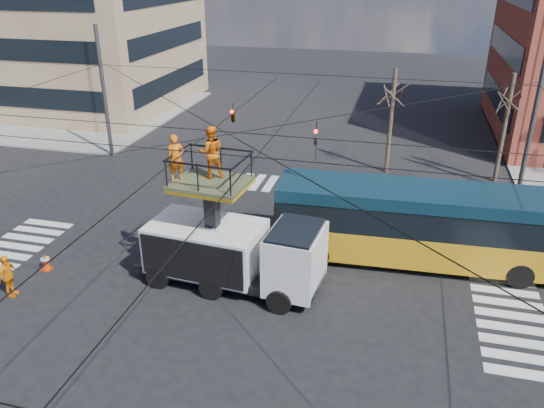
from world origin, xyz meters
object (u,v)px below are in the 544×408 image
Objects in this scene: utility_truck at (233,237)px; worker_ground at (8,276)px; flagger at (409,244)px; city_bus at (425,224)px; traffic_cone at (45,261)px.

worker_ground is at bearing -154.88° from utility_truck.
utility_truck reaches higher than flagger.
city_bus is 15.17m from traffic_cone.
flagger reaches higher than worker_ground.
city_bus is 5.92× the size of flagger.
city_bus is at bearing 16.57° from traffic_cone.
city_bus reaches higher than worker_ground.
city_bus is at bearing 31.66° from utility_truck.
utility_truck is at bearing -74.97° from worker_ground.
utility_truck reaches higher than traffic_cone.
utility_truck is at bearing -105.24° from flagger.
city_bus is 1.00m from flagger.
worker_ground is (-0.09, -1.93, 0.47)m from traffic_cone.
utility_truck is 0.60× the size of city_bus.
worker_ground is at bearing -107.95° from flagger.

